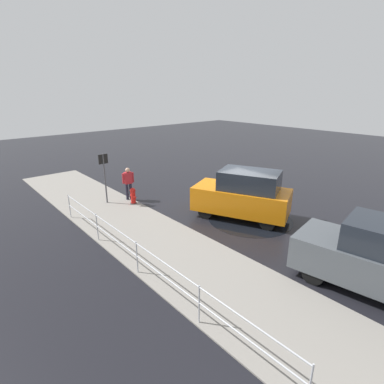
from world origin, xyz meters
name	(u,v)px	position (x,y,z in m)	size (l,w,h in m)	color
ground_plane	(239,214)	(0.00, 0.00, 0.00)	(60.00, 60.00, 0.00)	black
kerb_strip	(161,244)	(0.00, 4.20, 0.02)	(24.00, 3.20, 0.04)	gray
moving_hatchback	(243,195)	(-0.33, 0.22, 1.03)	(4.25, 3.14, 2.06)	orange
fire_hydrant	(133,196)	(4.08, 2.85, 0.40)	(0.42, 0.31, 0.80)	red
pedestrian	(128,181)	(4.70, 2.71, 0.96)	(0.31, 0.56, 1.62)	#B2262D
metal_railing	(137,251)	(-0.95, 5.69, 0.74)	(10.68, 0.04, 1.05)	#B7BABF
sign_post	(104,171)	(4.98, 3.75, 1.58)	(0.07, 0.44, 2.40)	#4C4C51
puddle_patch	(250,219)	(-0.65, 0.09, 0.00)	(3.49, 3.49, 0.01)	black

